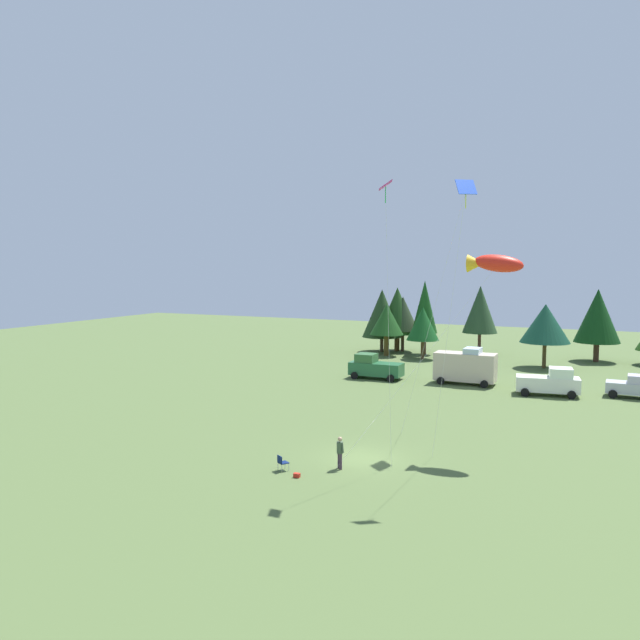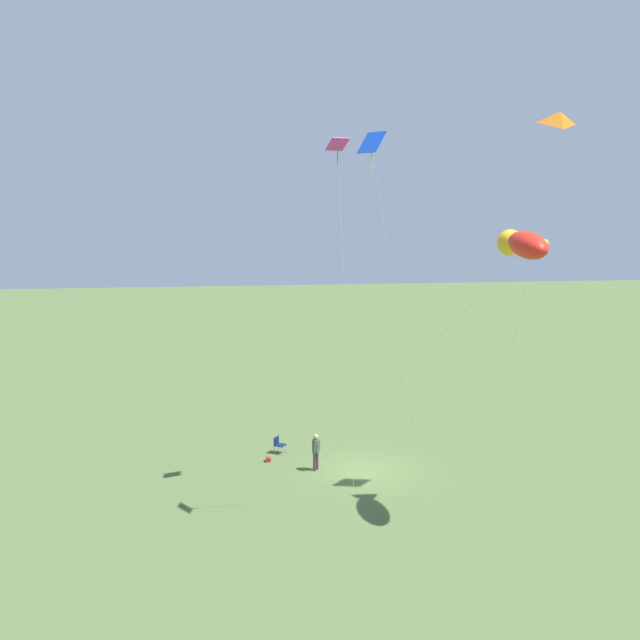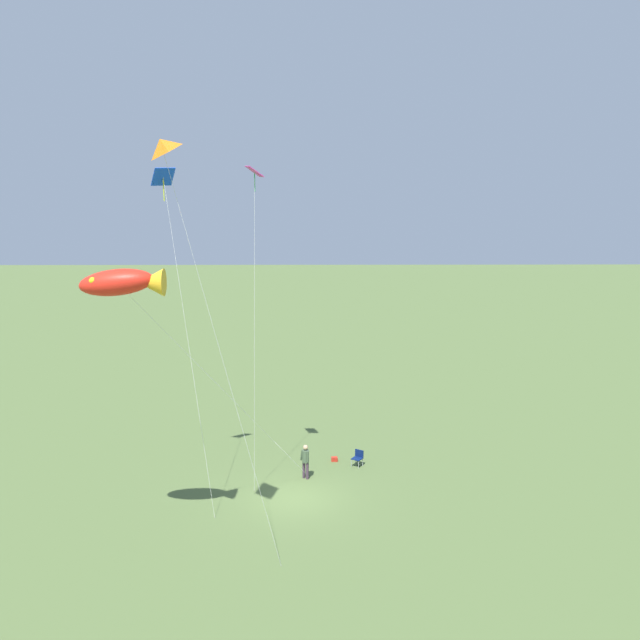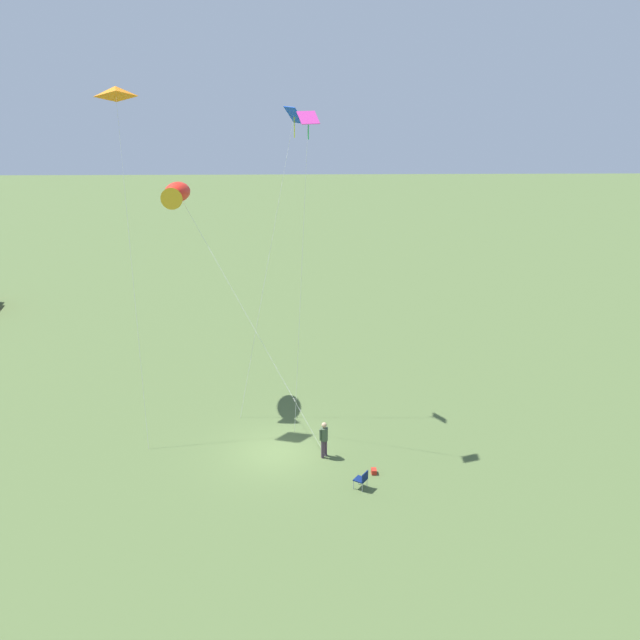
# 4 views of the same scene
# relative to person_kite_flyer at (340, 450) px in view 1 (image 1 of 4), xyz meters

# --- Properties ---
(ground_plane) EXTENTS (160.00, 160.00, 0.00)m
(ground_plane) POSITION_rel_person_kite_flyer_xyz_m (0.46, 2.23, -1.02)
(ground_plane) COLOR #4E6334
(person_kite_flyer) EXTENTS (0.53, 0.48, 1.74)m
(person_kite_flyer) POSITION_rel_person_kite_flyer_xyz_m (0.00, 0.00, 0.00)
(person_kite_flyer) COLOR #453342
(person_kite_flyer) RESTS_ON ground
(folding_chair) EXTENTS (0.66, 0.66, 0.82)m
(folding_chair) POSITION_rel_person_kite_flyer_xyz_m (-2.66, -1.55, -0.53)
(folding_chair) COLOR #0B1C4D
(folding_chair) RESTS_ON ground
(backpack_on_grass) EXTENTS (0.33, 0.23, 0.22)m
(backpack_on_grass) POSITION_rel_person_kite_flyer_xyz_m (-1.47, -2.15, -0.91)
(backpack_on_grass) COLOR red
(backpack_on_grass) RESTS_ON ground
(truck_green_flatbed) EXTENTS (5.00, 2.40, 2.34)m
(truck_green_flatbed) POSITION_rel_person_kite_flyer_xyz_m (-7.28, 25.66, 0.08)
(truck_green_flatbed) COLOR #266138
(truck_green_flatbed) RESTS_ON ground
(van_camper_beige) EXTENTS (5.41, 2.62, 3.34)m
(van_camper_beige) POSITION_rel_person_kite_flyer_xyz_m (1.15, 26.52, 0.62)
(van_camper_beige) COLOR beige
(van_camper_beige) RESTS_ON ground
(truck_white_pickup) EXTENTS (5.23, 2.96, 2.34)m
(truck_white_pickup) POSITION_rel_person_kite_flyer_xyz_m (8.54, 24.52, 0.08)
(truck_white_pickup) COLOR white
(truck_white_pickup) RESTS_ON ground
(car_silver_compact) EXTENTS (4.28, 2.36, 1.89)m
(car_silver_compact) POSITION_rel_person_kite_flyer_xyz_m (14.97, 26.32, -0.07)
(car_silver_compact) COLOR #B6B9C0
(car_silver_compact) RESTS_ON ground
(treeline_distant) EXTENTS (40.41, 12.05, 8.93)m
(treeline_distant) POSITION_rel_person_kite_flyer_xyz_m (-0.31, 43.44, 3.78)
(treeline_distant) COLOR #453420
(treeline_distant) RESTS_ON ground
(kite_large_fish) EXTENTS (8.53, 7.85, 11.53)m
(kite_large_fish) POSITION_rel_person_kite_flyer_xyz_m (6.54, 7.06, 9.87)
(kite_large_fish) COLOR red
(kite_large_fish) RESTS_ON ground
(kite_delta_orange) EXTENTS (4.43, 1.76, 16.14)m
(kite_delta_orange) POSITION_rel_person_kite_flyer_xyz_m (4.61, 9.10, 14.68)
(kite_delta_orange) COLOR orange
(kite_delta_orange) RESTS_ON ground
(kite_diamond_rainbow) EXTENTS (0.91, 1.26, 15.07)m
(kite_diamond_rainbow) POSITION_rel_person_kite_flyer_xyz_m (2.20, 0.67, 13.09)
(kite_diamond_rainbow) COLOR #D6389E
(kite_diamond_rainbow) RESTS_ON ground
(kite_diamond_blue) EXTENTS (2.76, 3.39, 14.99)m
(kite_diamond_blue) POSITION_rel_person_kite_flyer_xyz_m (6.03, 1.38, 13.04)
(kite_diamond_blue) COLOR blue
(kite_diamond_blue) RESTS_ON ground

